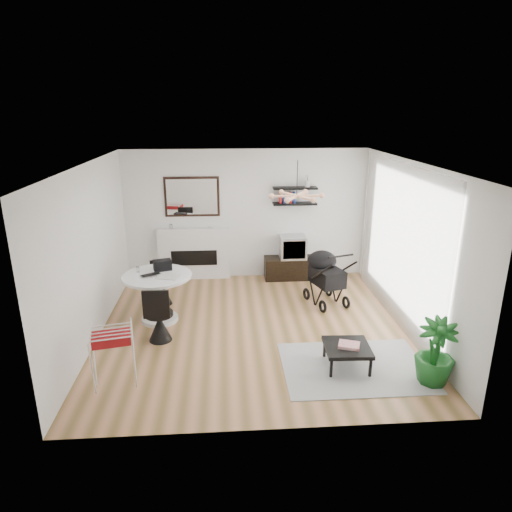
{
  "coord_description": "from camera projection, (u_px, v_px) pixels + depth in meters",
  "views": [
    {
      "loc": [
        -0.46,
        -6.79,
        3.49
      ],
      "look_at": [
        0.06,
        0.4,
        1.13
      ],
      "focal_mm": 32.0,
      "sensor_mm": 36.0,
      "label": 1
    }
  ],
  "objects": [
    {
      "name": "rug",
      "position": [
        354.0,
        367.0,
        6.42
      ],
      "size": [
        2.02,
        1.46,
        0.01
      ],
      "primitive_type": "cube",
      "color": "gray",
      "rests_on": "floor"
    },
    {
      "name": "coffee_table",
      "position": [
        347.0,
        348.0,
        6.34
      ],
      "size": [
        0.65,
        0.65,
        0.32
      ],
      "rotation": [
        0.0,
        0.0,
        -0.05
      ],
      "color": "black",
      "rests_on": "rug"
    },
    {
      "name": "black_bag",
      "position": [
        162.0,
        265.0,
        7.77
      ],
      "size": [
        0.34,
        0.26,
        0.18
      ],
      "primitive_type": "cube",
      "rotation": [
        0.0,
        0.0,
        0.29
      ],
      "color": "black",
      "rests_on": "dining_table"
    },
    {
      "name": "newspaper",
      "position": [
        168.0,
        276.0,
        7.48
      ],
      "size": [
        0.41,
        0.37,
        0.01
      ],
      "primitive_type": "cube",
      "rotation": [
        0.0,
        0.0,
        -0.25
      ],
      "color": "white",
      "rests_on": "dining_table"
    },
    {
      "name": "drinking_glass",
      "position": [
        138.0,
        269.0,
        7.68
      ],
      "size": [
        0.05,
        0.05,
        0.09
      ],
      "primitive_type": "cylinder",
      "color": "white",
      "rests_on": "dining_table"
    },
    {
      "name": "drying_rack",
      "position": [
        114.0,
        357.0,
        5.86
      ],
      "size": [
        0.63,
        0.61,
        0.81
      ],
      "rotation": [
        0.0,
        0.0,
        0.21
      ],
      "color": "white",
      "rests_on": "floor"
    },
    {
      "name": "pendant_lamp",
      "position": [
        297.0,
        196.0,
        7.21
      ],
      "size": [
        0.9,
        0.9,
        0.1
      ],
      "primitive_type": null,
      "color": "#E19E76",
      "rests_on": "ceiling"
    },
    {
      "name": "wall_left",
      "position": [
        91.0,
        254.0,
        6.96
      ],
      "size": [
        0.0,
        5.0,
        5.0
      ],
      "primitive_type": "plane",
      "rotation": [
        1.57,
        0.0,
        1.57
      ],
      "color": "white",
      "rests_on": "floor"
    },
    {
      "name": "crt_tv",
      "position": [
        293.0,
        247.0,
        9.55
      ],
      "size": [
        0.54,
        0.47,
        0.47
      ],
      "color": "#BBBBBE",
      "rests_on": "tv_console"
    },
    {
      "name": "fireplace",
      "position": [
        194.0,
        247.0,
        9.56
      ],
      "size": [
        1.5,
        0.17,
        2.16
      ],
      "color": "white",
      "rests_on": "floor"
    },
    {
      "name": "tv_console",
      "position": [
        294.0,
        268.0,
        9.7
      ],
      "size": [
        1.24,
        0.43,
        0.46
      ],
      "primitive_type": "cube",
      "color": "black",
      "rests_on": "floor"
    },
    {
      "name": "magazines",
      "position": [
        349.0,
        345.0,
        6.31
      ],
      "size": [
        0.34,
        0.31,
        0.04
      ],
      "primitive_type": "cube",
      "rotation": [
        0.0,
        0.0,
        -0.35
      ],
      "color": "#C23036",
      "rests_on": "coffee_table"
    },
    {
      "name": "wall_right",
      "position": [
        409.0,
        247.0,
        7.3
      ],
      "size": [
        0.0,
        5.0,
        5.0
      ],
      "primitive_type": "plane",
      "rotation": [
        1.57,
        0.0,
        -1.57
      ],
      "color": "white",
      "rests_on": "floor"
    },
    {
      "name": "dining_table",
      "position": [
        158.0,
        291.0,
        7.66
      ],
      "size": [
        1.15,
        1.15,
        0.84
      ],
      "color": "white",
      "rests_on": "floor"
    },
    {
      "name": "shelf_lower",
      "position": [
        295.0,
        204.0,
        9.37
      ],
      "size": [
        0.9,
        0.25,
        0.04
      ],
      "primitive_type": "cube",
      "color": "black",
      "rests_on": "wall_back"
    },
    {
      "name": "chair_near",
      "position": [
        159.0,
        324.0,
        7.07
      ],
      "size": [
        0.44,
        0.44,
        0.92
      ],
      "rotation": [
        0.0,
        0.0,
        3.13
      ],
      "color": "black",
      "rests_on": "floor"
    },
    {
      "name": "ceiling",
      "position": [
        254.0,
        163.0,
        6.71
      ],
      "size": [
        5.0,
        5.0,
        0.0
      ],
      "primitive_type": "plane",
      "color": "white",
      "rests_on": "wall_back"
    },
    {
      "name": "potted_plant",
      "position": [
        435.0,
        352.0,
        5.93
      ],
      "size": [
        0.63,
        0.63,
        0.91
      ],
      "primitive_type": "imported",
      "rotation": [
        0.0,
        0.0,
        -0.29
      ],
      "color": "#1A5D20",
      "rests_on": "floor"
    },
    {
      "name": "sheer_curtain",
      "position": [
        399.0,
        244.0,
        7.48
      ],
      "size": [
        0.04,
        3.6,
        2.6
      ],
      "primitive_type": "cube",
      "color": "white",
      "rests_on": "wall_right"
    },
    {
      "name": "wall_back",
      "position": [
        246.0,
        215.0,
        9.5
      ],
      "size": [
        5.0,
        0.0,
        5.0
      ],
      "primitive_type": "plane",
      "rotation": [
        1.57,
        0.0,
        0.0
      ],
      "color": "white",
      "rests_on": "floor"
    },
    {
      "name": "stroller",
      "position": [
        325.0,
        279.0,
        8.43
      ],
      "size": [
        0.78,
        0.98,
        1.08
      ],
      "rotation": [
        0.0,
        0.0,
        0.31
      ],
      "color": "black",
      "rests_on": "floor"
    },
    {
      "name": "laptop",
      "position": [
        152.0,
        276.0,
        7.5
      ],
      "size": [
        0.38,
        0.35,
        0.03
      ],
      "primitive_type": "imported",
      "rotation": [
        0.0,
        0.0,
        0.58
      ],
      "color": "black",
      "rests_on": "dining_table"
    },
    {
      "name": "floor",
      "position": [
        254.0,
        328.0,
        7.55
      ],
      "size": [
        5.0,
        5.0,
        0.0
      ],
      "primitive_type": "plane",
      "color": "olive",
      "rests_on": "ground"
    },
    {
      "name": "chair_far",
      "position": [
        163.0,
        291.0,
        8.43
      ],
      "size": [
        0.42,
        0.43,
        0.82
      ],
      "rotation": [
        0.0,
        0.0,
        0.33
      ],
      "color": "black",
      "rests_on": "floor"
    },
    {
      "name": "shelf_upper",
      "position": [
        295.0,
        188.0,
        9.27
      ],
      "size": [
        0.9,
        0.25,
        0.04
      ],
      "primitive_type": "cube",
      "color": "black",
      "rests_on": "wall_back"
    }
  ]
}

